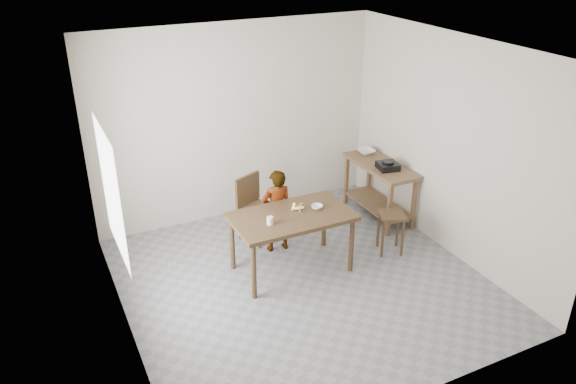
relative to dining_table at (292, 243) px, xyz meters
name	(u,v)px	position (x,y,z in m)	size (l,w,h in m)	color
floor	(303,283)	(0.00, -0.30, -0.40)	(4.00, 4.00, 0.04)	slate
ceiling	(306,48)	(0.00, -0.30, 2.35)	(4.00, 4.00, 0.04)	white
wall_back	(236,122)	(0.00, 1.72, 0.98)	(4.00, 0.04, 2.70)	beige
wall_front	(424,273)	(0.00, -2.32, 0.98)	(4.00, 0.04, 2.70)	beige
wall_left	(112,217)	(-2.02, -0.30, 0.98)	(0.04, 4.00, 2.70)	beige
wall_right	(452,147)	(2.02, -0.30, 0.98)	(0.04, 4.00, 2.70)	beige
window_pane	(111,193)	(-1.97, -0.10, 1.12)	(0.02, 1.10, 1.30)	white
dining_table	(292,243)	(0.00, 0.00, 0.00)	(1.40, 0.80, 0.75)	#432E1A
prep_counter	(379,190)	(1.72, 0.70, 0.03)	(0.50, 1.20, 0.80)	brown
child	(277,211)	(0.04, 0.51, 0.18)	(0.40, 0.26, 1.10)	silver
dining_chair	(258,209)	(-0.06, 0.86, 0.06)	(0.42, 0.42, 0.86)	#432E1A
stool	(390,233)	(1.31, -0.18, -0.11)	(0.31, 0.31, 0.54)	#432E1A
glass_tumbler	(270,221)	(-0.32, -0.10, 0.42)	(0.07, 0.07, 0.09)	silver
small_bowl	(317,207)	(0.34, 0.01, 0.40)	(0.14, 0.14, 0.04)	silver
banana	(298,208)	(0.11, 0.07, 0.40)	(0.17, 0.12, 0.06)	#F4D353
serving_bowl	(366,152)	(1.76, 1.12, 0.46)	(0.24, 0.24, 0.06)	silver
gas_burner	(388,166)	(1.71, 0.52, 0.47)	(0.26, 0.26, 0.09)	black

